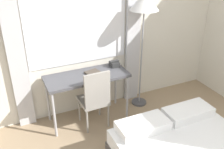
{
  "coord_description": "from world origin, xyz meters",
  "views": [
    {
      "loc": [
        -1.48,
        -0.72,
        2.54
      ],
      "look_at": [
        -0.18,
        2.15,
        0.92
      ],
      "focal_mm": 42.0,
      "sensor_mm": 36.0,
      "label": 1
    }
  ],
  "objects_px": {
    "desk": "(87,79)",
    "desk_chair": "(95,97)",
    "telephone": "(114,64)",
    "book": "(93,73)",
    "standing_lamp": "(144,7)"
  },
  "relations": [
    {
      "from": "desk",
      "to": "desk_chair",
      "type": "relative_size",
      "value": 1.29
    },
    {
      "from": "telephone",
      "to": "book",
      "type": "distance_m",
      "value": 0.41
    },
    {
      "from": "desk",
      "to": "telephone",
      "type": "bearing_deg",
      "value": 12.78
    },
    {
      "from": "desk_chair",
      "to": "telephone",
      "type": "relative_size",
      "value": 6.36
    },
    {
      "from": "standing_lamp",
      "to": "book",
      "type": "height_order",
      "value": "standing_lamp"
    },
    {
      "from": "standing_lamp",
      "to": "book",
      "type": "relative_size",
      "value": 7.57
    },
    {
      "from": "desk_chair",
      "to": "book",
      "type": "xyz_separation_m",
      "value": [
        0.08,
        0.24,
        0.27
      ]
    },
    {
      "from": "telephone",
      "to": "book",
      "type": "xyz_separation_m",
      "value": [
        -0.39,
        -0.11,
        -0.03
      ]
    },
    {
      "from": "standing_lamp",
      "to": "telephone",
      "type": "height_order",
      "value": "standing_lamp"
    },
    {
      "from": "desk",
      "to": "desk_chair",
      "type": "xyz_separation_m",
      "value": [
        0.03,
        -0.23,
        -0.18
      ]
    },
    {
      "from": "standing_lamp",
      "to": "desk",
      "type": "bearing_deg",
      "value": -177.13
    },
    {
      "from": "desk_chair",
      "to": "telephone",
      "type": "height_order",
      "value": "desk_chair"
    },
    {
      "from": "standing_lamp",
      "to": "telephone",
      "type": "distance_m",
      "value": 0.97
    },
    {
      "from": "desk_chair",
      "to": "book",
      "type": "bearing_deg",
      "value": 70.82
    },
    {
      "from": "desk_chair",
      "to": "standing_lamp",
      "type": "height_order",
      "value": "standing_lamp"
    }
  ]
}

